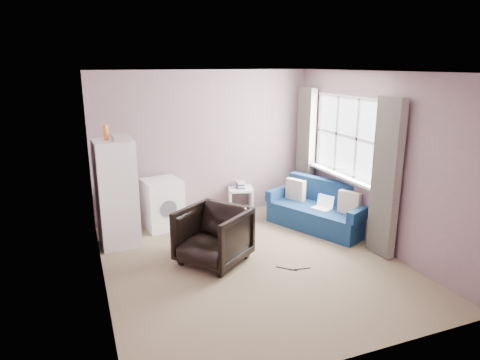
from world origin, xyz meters
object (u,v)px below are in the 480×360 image
at_px(fridge, 116,193).
at_px(washing_machine, 162,203).
at_px(armchair, 213,233).
at_px(side_table, 240,198).
at_px(sofa, 321,211).

distance_m(fridge, washing_machine, 0.93).
height_order(armchair, washing_machine, armchair).
height_order(fridge, side_table, fridge).
relative_size(armchair, fridge, 0.47).
height_order(side_table, sofa, sofa).
bearing_deg(washing_machine, sofa, -29.53).
bearing_deg(armchair, washing_machine, 157.05).
height_order(fridge, washing_machine, fridge).
bearing_deg(washing_machine, side_table, -1.00).
bearing_deg(fridge, washing_machine, 26.38).
distance_m(armchair, fridge, 1.59).
bearing_deg(fridge, side_table, 11.95).
bearing_deg(fridge, sofa, -12.90).
xyz_separation_m(fridge, washing_machine, (0.73, 0.44, -0.37)).
bearing_deg(side_table, armchair, -121.77).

